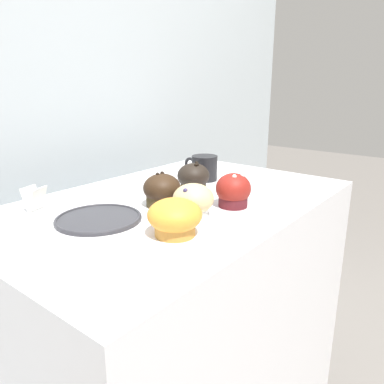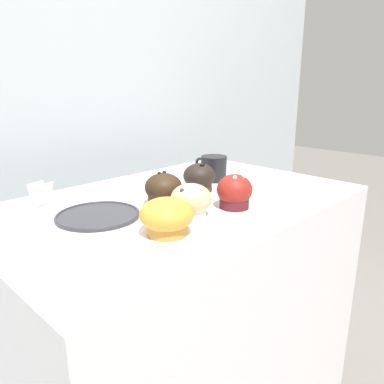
{
  "view_description": "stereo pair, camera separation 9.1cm",
  "coord_description": "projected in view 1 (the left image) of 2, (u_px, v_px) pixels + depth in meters",
  "views": [
    {
      "loc": [
        -0.73,
        -0.64,
        1.2
      ],
      "look_at": [
        -0.03,
        -0.09,
        0.94
      ],
      "focal_mm": 35.0,
      "sensor_mm": 36.0,
      "label": 1
    },
    {
      "loc": [
        -0.67,
        -0.71,
        1.2
      ],
      "look_at": [
        -0.03,
        -0.09,
        0.94
      ],
      "focal_mm": 35.0,
      "sensor_mm": 36.0,
      "label": 2
    }
  ],
  "objects": [
    {
      "name": "price_card",
      "position": [
        35.0,
        198.0,
        0.92
      ],
      "size": [
        0.06,
        0.05,
        0.06
      ],
      "color": "white",
      "rests_on": "display_counter"
    },
    {
      "name": "display_counter",
      "position": [
        177.0,
        339.0,
        1.14
      ],
      "size": [
        1.0,
        0.64,
        0.89
      ],
      "primitive_type": "cube",
      "color": "silver",
      "rests_on": "ground"
    },
    {
      "name": "muffin_back_right",
      "position": [
        233.0,
        191.0,
        0.95
      ],
      "size": [
        0.09,
        0.09,
        0.09
      ],
      "color": "#4E171D",
      "rests_on": "display_counter"
    },
    {
      "name": "coffee_cup",
      "position": [
        204.0,
        167.0,
        1.21
      ],
      "size": [
        0.08,
        0.12,
        0.08
      ],
      "color": "black",
      "rests_on": "display_counter"
    },
    {
      "name": "serving_plate",
      "position": [
        99.0,
        218.0,
        0.86
      ],
      "size": [
        0.2,
        0.2,
        0.01
      ],
      "color": "#2D2D33",
      "rests_on": "display_counter"
    },
    {
      "name": "muffin_back_left",
      "position": [
        175.0,
        218.0,
        0.77
      ],
      "size": [
        0.11,
        0.11,
        0.08
      ],
      "color": "#C08336",
      "rests_on": "display_counter"
    },
    {
      "name": "muffin_front_center",
      "position": [
        193.0,
        201.0,
        0.88
      ],
      "size": [
        0.1,
        0.1,
        0.08
      ],
      "color": "silver",
      "rests_on": "display_counter"
    },
    {
      "name": "muffin_front_left",
      "position": [
        162.0,
        191.0,
        0.96
      ],
      "size": [
        0.1,
        0.1,
        0.09
      ],
      "color": "#3A2F1A",
      "rests_on": "display_counter"
    },
    {
      "name": "muffin_front_right",
      "position": [
        193.0,
        178.0,
        1.09
      ],
      "size": [
        0.09,
        0.09,
        0.09
      ],
      "color": "#312612",
      "rests_on": "display_counter"
    },
    {
      "name": "wall_back",
      "position": [
        52.0,
        167.0,
        1.37
      ],
      "size": [
        3.2,
        0.1,
        1.8
      ],
      "primitive_type": "cube",
      "color": "#A8B2B7",
      "rests_on": "ground"
    }
  ]
}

